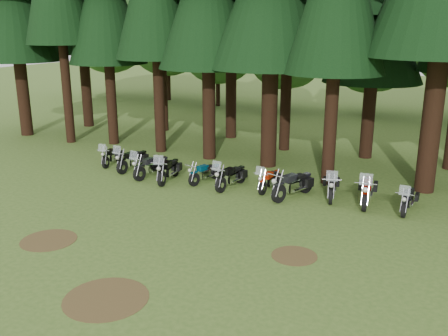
{
  "coord_description": "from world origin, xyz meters",
  "views": [
    {
      "loc": [
        8.76,
        -12.75,
        6.76
      ],
      "look_at": [
        -0.14,
        5.0,
        1.0
      ],
      "focal_mm": 40.0,
      "sensor_mm": 36.0,
      "label": 1
    }
  ],
  "objects_px": {
    "motorcycle_1": "(133,160)",
    "motorcycle_3": "(168,170)",
    "motorcycle_4": "(205,173)",
    "motorcycle_8": "(331,186)",
    "motorcycle_7": "(293,185)",
    "motorcycle_2": "(152,167)",
    "motorcycle_6": "(270,181)",
    "motorcycle_5": "(231,177)",
    "motorcycle_9": "(367,191)",
    "motorcycle_0": "(112,156)",
    "motorcycle_10": "(408,201)"
  },
  "relations": [
    {
      "from": "motorcycle_2",
      "to": "motorcycle_5",
      "type": "height_order",
      "value": "motorcycle_2"
    },
    {
      "from": "motorcycle_0",
      "to": "motorcycle_9",
      "type": "bearing_deg",
      "value": -13.55
    },
    {
      "from": "motorcycle_7",
      "to": "motorcycle_3",
      "type": "bearing_deg",
      "value": -156.47
    },
    {
      "from": "motorcycle_3",
      "to": "motorcycle_7",
      "type": "xyz_separation_m",
      "value": [
        5.68,
        0.38,
        0.02
      ]
    },
    {
      "from": "motorcycle_10",
      "to": "motorcycle_5",
      "type": "bearing_deg",
      "value": -173.89
    },
    {
      "from": "motorcycle_0",
      "to": "motorcycle_9",
      "type": "xyz_separation_m",
      "value": [
        12.46,
        -0.05,
        0.1
      ]
    },
    {
      "from": "motorcycle_7",
      "to": "motorcycle_8",
      "type": "xyz_separation_m",
      "value": [
        1.38,
        0.67,
        -0.03
      ]
    },
    {
      "from": "motorcycle_7",
      "to": "motorcycle_2",
      "type": "bearing_deg",
      "value": -158.55
    },
    {
      "from": "motorcycle_0",
      "to": "motorcycle_5",
      "type": "height_order",
      "value": "motorcycle_5"
    },
    {
      "from": "motorcycle_6",
      "to": "motorcycle_4",
      "type": "bearing_deg",
      "value": -171.84
    },
    {
      "from": "motorcycle_2",
      "to": "motorcycle_8",
      "type": "distance_m",
      "value": 8.11
    },
    {
      "from": "motorcycle_2",
      "to": "motorcycle_7",
      "type": "bearing_deg",
      "value": 12.07
    },
    {
      "from": "motorcycle_9",
      "to": "motorcycle_5",
      "type": "bearing_deg",
      "value": 178.89
    },
    {
      "from": "motorcycle_1",
      "to": "motorcycle_7",
      "type": "height_order",
      "value": "motorcycle_1"
    },
    {
      "from": "motorcycle_0",
      "to": "motorcycle_3",
      "type": "xyz_separation_m",
      "value": [
        3.99,
        -1.01,
        0.06
      ]
    },
    {
      "from": "motorcycle_4",
      "to": "motorcycle_6",
      "type": "distance_m",
      "value": 2.95
    },
    {
      "from": "motorcycle_3",
      "to": "motorcycle_10",
      "type": "bearing_deg",
      "value": -6.25
    },
    {
      "from": "motorcycle_8",
      "to": "motorcycle_9",
      "type": "xyz_separation_m",
      "value": [
        1.42,
        -0.08,
        0.04
      ]
    },
    {
      "from": "motorcycle_5",
      "to": "motorcycle_8",
      "type": "height_order",
      "value": "motorcycle_8"
    },
    {
      "from": "motorcycle_0",
      "to": "motorcycle_4",
      "type": "xyz_separation_m",
      "value": [
        5.55,
        -0.46,
        -0.01
      ]
    },
    {
      "from": "motorcycle_2",
      "to": "motorcycle_4",
      "type": "xyz_separation_m",
      "value": [
        2.58,
        0.38,
        -0.07
      ]
    },
    {
      "from": "motorcycle_5",
      "to": "motorcycle_7",
      "type": "height_order",
      "value": "motorcycle_5"
    },
    {
      "from": "motorcycle_2",
      "to": "motorcycle_6",
      "type": "bearing_deg",
      "value": 16.97
    },
    {
      "from": "motorcycle_6",
      "to": "motorcycle_7",
      "type": "xyz_separation_m",
      "value": [
        1.18,
        -0.44,
        0.09
      ]
    },
    {
      "from": "motorcycle_1",
      "to": "motorcycle_3",
      "type": "xyz_separation_m",
      "value": [
        2.47,
        -0.7,
        0.01
      ]
    },
    {
      "from": "motorcycle_5",
      "to": "motorcycle_8",
      "type": "bearing_deg",
      "value": 16.49
    },
    {
      "from": "motorcycle_9",
      "to": "motorcycle_10",
      "type": "relative_size",
      "value": 1.21
    },
    {
      "from": "motorcycle_1",
      "to": "motorcycle_8",
      "type": "bearing_deg",
      "value": 4.98
    },
    {
      "from": "motorcycle_3",
      "to": "motorcycle_8",
      "type": "relative_size",
      "value": 1.02
    },
    {
      "from": "motorcycle_5",
      "to": "motorcycle_6",
      "type": "relative_size",
      "value": 1.12
    },
    {
      "from": "motorcycle_10",
      "to": "motorcycle_9",
      "type": "bearing_deg",
      "value": 177.23
    },
    {
      "from": "motorcycle_2",
      "to": "motorcycle_8",
      "type": "bearing_deg",
      "value": 16.48
    },
    {
      "from": "motorcycle_8",
      "to": "motorcycle_0",
      "type": "bearing_deg",
      "value": 165.85
    },
    {
      "from": "motorcycle_3",
      "to": "motorcycle_5",
      "type": "xyz_separation_m",
      "value": [
        2.9,
        0.39,
        -0.01
      ]
    },
    {
      "from": "motorcycle_2",
      "to": "motorcycle_8",
      "type": "relative_size",
      "value": 1.01
    },
    {
      "from": "motorcycle_10",
      "to": "motorcycle_2",
      "type": "bearing_deg",
      "value": -174.03
    },
    {
      "from": "motorcycle_8",
      "to": "motorcycle_9",
      "type": "distance_m",
      "value": 1.42
    },
    {
      "from": "motorcycle_1",
      "to": "motorcycle_2",
      "type": "relative_size",
      "value": 0.99
    },
    {
      "from": "motorcycle_3",
      "to": "motorcycle_9",
      "type": "xyz_separation_m",
      "value": [
        8.47,
        0.96,
        0.04
      ]
    },
    {
      "from": "motorcycle_2",
      "to": "motorcycle_3",
      "type": "bearing_deg",
      "value": 0.46
    },
    {
      "from": "motorcycle_0",
      "to": "motorcycle_8",
      "type": "distance_m",
      "value": 11.04
    },
    {
      "from": "motorcycle_5",
      "to": "motorcycle_9",
      "type": "relative_size",
      "value": 0.91
    },
    {
      "from": "motorcycle_0",
      "to": "motorcycle_6",
      "type": "bearing_deg",
      "value": -14.63
    },
    {
      "from": "motorcycle_5",
      "to": "motorcycle_0",
      "type": "bearing_deg",
      "value": -177.74
    },
    {
      "from": "motorcycle_3",
      "to": "motorcycle_5",
      "type": "relative_size",
      "value": 1.03
    },
    {
      "from": "motorcycle_7",
      "to": "motorcycle_9",
      "type": "height_order",
      "value": "motorcycle_9"
    },
    {
      "from": "motorcycle_0",
      "to": "motorcycle_5",
      "type": "bearing_deg",
      "value": -18.52
    },
    {
      "from": "motorcycle_3",
      "to": "motorcycle_5",
      "type": "distance_m",
      "value": 2.92
    },
    {
      "from": "motorcycle_4",
      "to": "motorcycle_8",
      "type": "bearing_deg",
      "value": 19.93
    },
    {
      "from": "motorcycle_6",
      "to": "motorcycle_5",
      "type": "bearing_deg",
      "value": -161.84
    }
  ]
}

